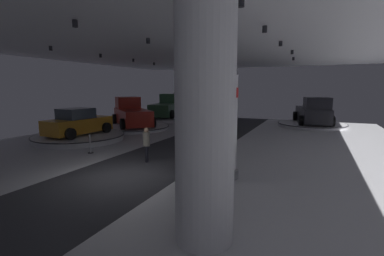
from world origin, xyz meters
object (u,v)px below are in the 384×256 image
object	(u,v)px
column_right	(205,118)
pickup_truck_deep_left	(167,107)
display_platform_mid_left	(79,137)
brand_sign_pylon	(220,126)
display_car_mid_left	(78,123)
display_platform_far_left	(133,127)
visitor_walking_near	(147,142)
pickup_truck_deep_right	(313,113)
pickup_truck_far_left	(132,114)
display_platform_deep_right	(312,125)
display_platform_deep_left	(166,118)

from	to	relation	value
column_right	pickup_truck_deep_left	size ratio (longest dim) A/B	0.98
display_platform_mid_left	brand_sign_pylon	bearing A→B (deg)	-18.13
column_right	display_car_mid_left	world-z (taller)	column_right
display_platform_far_left	visitor_walking_near	size ratio (longest dim) A/B	3.75
pickup_truck_deep_left	pickup_truck_deep_right	world-z (taller)	pickup_truck_deep_left
column_right	pickup_truck_far_left	bearing A→B (deg)	131.18
pickup_truck_deep_left	display_platform_deep_right	size ratio (longest dim) A/B	0.99
pickup_truck_deep_right	display_platform_deep_left	bearing A→B (deg)	-176.86
column_right	display_car_mid_left	bearing A→B (deg)	146.74
pickup_truck_deep_left	display_platform_far_left	distance (m)	6.87
column_right	brand_sign_pylon	size ratio (longest dim) A/B	1.43
display_platform_deep_right	display_platform_far_left	bearing A→B (deg)	-150.83
brand_sign_pylon	display_platform_deep_left	world-z (taller)	brand_sign_pylon
column_right	pickup_truck_deep_right	distance (m)	20.61
display_platform_deep_left	display_platform_far_left	world-z (taller)	display_platform_deep_left
visitor_walking_near	display_platform_mid_left	bearing A→B (deg)	158.75
pickup_truck_far_left	visitor_walking_near	distance (m)	10.96
brand_sign_pylon	pickup_truck_deep_left	xyz separation A→B (m)	(-11.07, 15.79, -0.68)
display_platform_deep_right	display_platform_far_left	xyz separation A→B (m)	(-13.46, -7.51, -0.01)
column_right	display_platform_deep_right	distance (m)	21.03
display_platform_far_left	visitor_walking_near	xyz separation A→B (m)	(6.74, -8.23, 0.76)
column_right	display_platform_mid_left	world-z (taller)	column_right
display_platform_deep_left	display_platform_deep_right	world-z (taller)	display_platform_deep_left
display_car_mid_left	display_platform_deep_right	world-z (taller)	display_car_mid_left
visitor_walking_near	pickup_truck_far_left	bearing A→B (deg)	129.56
display_platform_far_left	visitor_walking_near	world-z (taller)	visitor_walking_near
display_platform_deep_left	pickup_truck_deep_left	xyz separation A→B (m)	(-0.07, 0.31, 1.10)
display_platform_deep_right	visitor_walking_near	xyz separation A→B (m)	(-6.72, -15.75, 0.75)
pickup_truck_far_left	pickup_truck_deep_right	bearing A→B (deg)	26.91
brand_sign_pylon	pickup_truck_deep_right	bearing A→B (deg)	79.50
display_platform_mid_left	display_car_mid_left	world-z (taller)	display_car_mid_left
display_platform_deep_left	pickup_truck_deep_left	size ratio (longest dim) A/B	1.01
display_car_mid_left	pickup_truck_deep_right	xyz separation A→B (m)	(13.69, 12.78, 0.09)
column_right	display_platform_deep_right	size ratio (longest dim) A/B	0.97
column_right	visitor_walking_near	world-z (taller)	column_right
column_right	brand_sign_pylon	distance (m)	4.41
display_platform_deep_left	display_platform_mid_left	distance (m)	11.98
display_platform_mid_left	display_platform_far_left	bearing A→B (deg)	88.35
display_platform_deep_right	pickup_truck_far_left	size ratio (longest dim) A/B	1.06
display_car_mid_left	display_platform_deep_right	size ratio (longest dim) A/B	0.76
display_platform_deep_right	pickup_truck_far_left	distance (m)	15.56
brand_sign_pylon	pickup_truck_deep_left	world-z (taller)	brand_sign_pylon
display_platform_far_left	display_platform_deep_left	bearing A→B (deg)	94.32
display_car_mid_left	display_platform_far_left	size ratio (longest dim) A/B	0.73
pickup_truck_deep_left	display_platform_mid_left	distance (m)	12.35
display_platform_deep_left	display_car_mid_left	world-z (taller)	display_car_mid_left
pickup_truck_far_left	visitor_walking_near	bearing A→B (deg)	-50.44
brand_sign_pylon	display_platform_far_left	size ratio (longest dim) A/B	0.64
column_right	brand_sign_pylon	bearing A→B (deg)	103.81
column_right	display_car_mid_left	size ratio (longest dim) A/B	1.27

